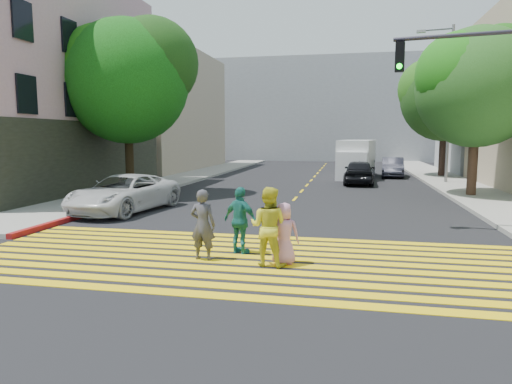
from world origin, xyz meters
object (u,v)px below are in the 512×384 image
(tree_right_far, at_px, (446,93))
(white_sedan, at_px, (124,193))
(dark_car_near, at_px, (359,172))
(tree_left, at_px, (129,75))
(pedestrian_child, at_px, (284,234))
(silver_car, at_px, (359,164))
(white_van, at_px, (356,160))
(tree_right_near, at_px, (479,81))
(pedestrian_woman, at_px, (268,226))
(pedestrian_man, at_px, (203,225))
(traffic_signal, at_px, (501,97))
(pedestrian_extra, at_px, (241,220))
(dark_car_parked, at_px, (393,167))

(tree_right_far, bearing_deg, white_sedan, -129.90)
(dark_car_near, bearing_deg, white_sedan, 55.31)
(tree_left, bearing_deg, pedestrian_child, -49.81)
(silver_car, xyz_separation_m, white_van, (-0.29, -5.16, 0.57))
(tree_right_far, bearing_deg, silver_car, 146.99)
(tree_right_near, relative_size, white_van, 1.38)
(pedestrian_woman, bearing_deg, pedestrian_man, 4.73)
(traffic_signal, bearing_deg, pedestrian_child, -134.71)
(white_sedan, bearing_deg, dark_car_near, 61.33)
(tree_right_near, distance_m, pedestrian_extra, 15.43)
(tree_left, distance_m, silver_car, 20.66)
(tree_right_far, distance_m, dark_car_parked, 6.15)
(dark_car_parked, bearing_deg, dark_car_near, -109.58)
(pedestrian_child, distance_m, white_van, 22.29)
(pedestrian_man, height_order, dark_car_near, pedestrian_man)
(tree_left, height_order, white_sedan, tree_left)
(pedestrian_extra, xyz_separation_m, dark_car_near, (3.17, 17.37, -0.09))
(tree_right_near, xyz_separation_m, pedestrian_woman, (-7.44, -13.07, -4.50))
(dark_car_parked, distance_m, white_van, 3.00)
(dark_car_near, relative_size, silver_car, 0.95)
(tree_right_near, height_order, pedestrian_man, tree_right_near)
(pedestrian_man, distance_m, pedestrian_extra, 1.04)
(tree_right_near, relative_size, dark_car_parked, 1.91)
(white_sedan, bearing_deg, tree_right_far, 58.14)
(dark_car_near, bearing_deg, pedestrian_child, 85.72)
(tree_right_far, height_order, white_van, tree_right_far)
(pedestrian_man, relative_size, white_van, 0.29)
(pedestrian_child, relative_size, white_sedan, 0.28)
(silver_car, bearing_deg, dark_car_near, 80.12)
(tree_right_far, bearing_deg, tree_right_near, -93.60)
(tree_right_near, height_order, white_van, tree_right_near)
(pedestrian_child, relative_size, silver_car, 0.31)
(pedestrian_woman, relative_size, pedestrian_child, 1.26)
(silver_car, bearing_deg, pedestrian_child, 76.53)
(pedestrian_child, bearing_deg, traffic_signal, -148.74)
(pedestrian_extra, height_order, dark_car_near, pedestrian_extra)
(pedestrian_man, height_order, pedestrian_child, pedestrian_man)
(white_sedan, relative_size, dark_car_near, 1.17)
(tree_right_near, height_order, white_sedan, tree_right_near)
(pedestrian_man, relative_size, pedestrian_extra, 1.01)
(tree_left, distance_m, pedestrian_extra, 13.89)
(tree_right_near, xyz_separation_m, tree_right_far, (0.68, 10.80, 0.44))
(tree_right_far, xyz_separation_m, silver_car, (-5.65, 3.67, -5.17))
(tree_left, relative_size, silver_car, 1.88)
(tree_right_near, distance_m, tree_right_far, 10.83)
(tree_right_far, distance_m, white_sedan, 23.68)
(dark_car_parked, bearing_deg, silver_car, 125.43)
(pedestrian_extra, xyz_separation_m, silver_car, (3.32, 26.65, -0.16))
(tree_right_near, bearing_deg, white_van, 119.48)
(dark_car_near, distance_m, dark_car_parked, 6.07)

